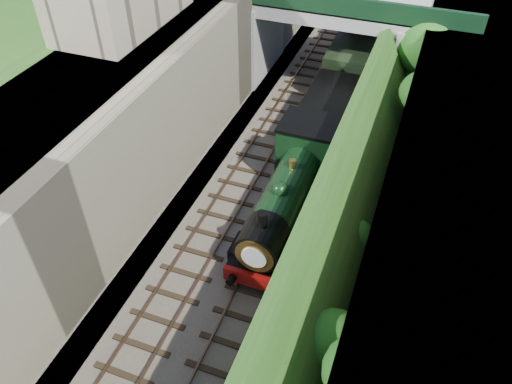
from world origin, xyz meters
TOP-DOWN VIEW (x-y plane):
  - ground at (0.00, 0.00)m, footprint 160.00×160.00m
  - trackbed at (0.00, 20.00)m, footprint 10.00×90.00m
  - retaining_wall at (-5.50, 20.00)m, footprint 1.00×90.00m
  - street_plateau_left at (-9.00, 20.00)m, footprint 6.00×90.00m
  - street_plateau_right at (9.50, 20.00)m, footprint 8.00×90.00m
  - embankment_slope at (4.94, 18.57)m, footprint 4.81×90.00m
  - track_left at (-2.00, 20.00)m, footprint 2.50×90.00m
  - track_right at (1.20, 20.00)m, footprint 2.50×90.00m
  - road_bridge at (0.94, 24.00)m, footprint 16.00×6.40m
  - tree at (5.91, 21.75)m, footprint 3.60×3.80m
  - locomotive at (1.20, 9.70)m, footprint 3.10×10.22m
  - tender at (1.20, 17.06)m, footprint 2.70×6.00m
  - coach_front at (1.20, 29.66)m, footprint 2.90×18.00m

SIDE VIEW (x-z plane):
  - ground at x=0.00m, z-range 0.00..0.00m
  - trackbed at x=0.00m, z-range 0.00..0.20m
  - track_left at x=-2.00m, z-range 0.15..0.35m
  - track_right at x=1.20m, z-range 0.15..0.35m
  - tender at x=1.20m, z-range 0.09..3.14m
  - locomotive at x=1.20m, z-range -0.02..3.81m
  - coach_front at x=1.20m, z-range 0.20..3.90m
  - embankment_slope at x=4.94m, z-range -0.59..5.91m
  - street_plateau_right at x=9.50m, z-range 0.00..6.25m
  - retaining_wall at x=-5.50m, z-range 0.00..7.00m
  - street_plateau_left at x=-9.00m, z-range 0.00..7.00m
  - road_bridge at x=0.94m, z-range 0.45..7.70m
  - tree at x=5.91m, z-range 1.35..7.95m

